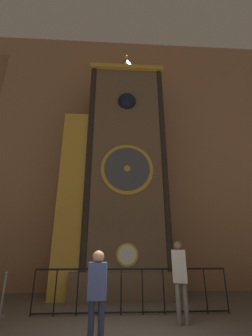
{
  "coord_description": "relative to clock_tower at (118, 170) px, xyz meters",
  "views": [
    {
      "loc": [
        -0.16,
        -4.34,
        1.69
      ],
      "look_at": [
        0.37,
        4.68,
        4.9
      ],
      "focal_mm": 24.0,
      "sensor_mm": 36.0,
      "label": 1
    }
  ],
  "objects": [
    {
      "name": "cathedral_back_wall",
      "position": [
        -0.13,
        1.27,
        1.8
      ],
      "size": [
        24.0,
        0.32,
        13.21
      ],
      "color": "#936B4C",
      "rests_on": "ground_plane"
    },
    {
      "name": "visitor_near",
      "position": [
        -0.46,
        -4.27,
        -3.81
      ],
      "size": [
        0.35,
        0.24,
        1.63
      ],
      "rotation": [
        0.0,
        0.0,
        -0.05
      ],
      "color": "#1B213A",
      "rests_on": "ground_plane"
    },
    {
      "name": "clock_tower",
      "position": [
        0.0,
        0.0,
        0.0
      ],
      "size": [
        4.6,
        1.84,
        11.1
      ],
      "color": "brown",
      "rests_on": "ground_plane"
    },
    {
      "name": "stanchion_post",
      "position": [
        -3.06,
        -2.11,
        -4.45
      ],
      "size": [
        0.28,
        0.28,
        1.07
      ],
      "color": "gray",
      "rests_on": "ground_plane"
    },
    {
      "name": "railing_fence",
      "position": [
        0.36,
        -2.11,
        -4.17
      ],
      "size": [
        5.34,
        0.05,
        1.14
      ],
      "color": "black",
      "rests_on": "ground_plane"
    },
    {
      "name": "visitor_far",
      "position": [
        1.48,
        -3.02,
        -3.68
      ],
      "size": [
        0.39,
        0.32,
        1.85
      ],
      "rotation": [
        0.0,
        0.0,
        -0.32
      ],
      "color": "#58554F",
      "rests_on": "ground_plane"
    }
  ]
}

